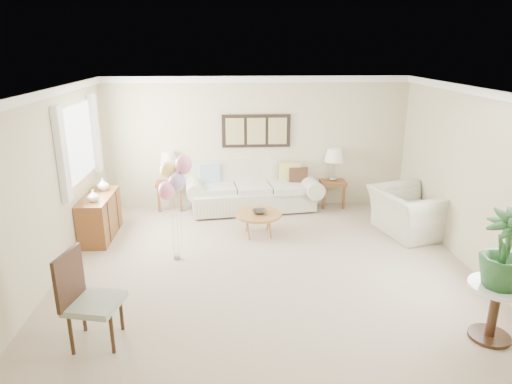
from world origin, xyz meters
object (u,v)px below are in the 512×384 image
accent_chair (86,297)px  armchair (409,212)px  coffee_table (258,215)px  balloon_cluster (174,178)px  sofa (253,190)px

accent_chair → armchair: bearing=31.2°
coffee_table → balloon_cluster: balloon_cluster is taller
sofa → accent_chair: accent_chair is taller
sofa → coffee_table: size_ratio=3.48×
coffee_table → balloon_cluster: size_ratio=0.48×
accent_chair → sofa: bearing=64.9°
balloon_cluster → armchair: bearing=11.3°
armchair → coffee_table: bearing=73.5°
coffee_table → accent_chair: bearing=-125.1°
accent_chair → balloon_cluster: 2.30m
sofa → coffee_table: (0.04, -1.38, -0.02)m
sofa → balloon_cluster: size_ratio=1.68×
sofa → armchair: 3.03m
accent_chair → balloon_cluster: (0.75, 2.04, 0.74)m
accent_chair → balloon_cluster: size_ratio=0.67×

